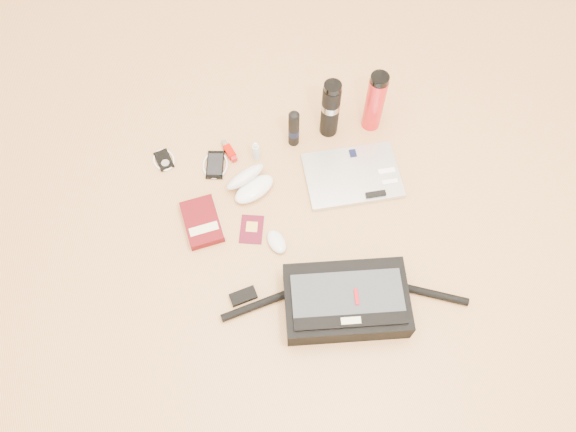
{
  "coord_description": "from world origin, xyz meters",
  "views": [
    {
      "loc": [
        -0.35,
        -0.78,
        1.85
      ],
      "look_at": [
        -0.03,
        0.07,
        0.06
      ],
      "focal_mm": 35.0,
      "sensor_mm": 36.0,
      "label": 1
    }
  ],
  "objects": [
    {
      "name": "ground",
      "position": [
        0.0,
        0.0,
        0.0
      ],
      "size": [
        4.0,
        4.0,
        0.0
      ],
      "primitive_type": "plane",
      "color": "tan",
      "rests_on": "ground"
    },
    {
      "name": "thermos_black",
      "position": [
        0.26,
        0.41,
        0.14
      ],
      "size": [
        0.09,
        0.09,
        0.27
      ],
      "rotation": [
        0.0,
        0.0,
        0.43
      ],
      "color": "black",
      "rests_on": "ground"
    },
    {
      "name": "sunglasses_case",
      "position": [
        -0.12,
        0.27,
        0.03
      ],
      "size": [
        0.2,
        0.19,
        0.1
      ],
      "rotation": [
        0.0,
        0.0,
        0.33
      ],
      "color": "white",
      "rests_on": "ground"
    },
    {
      "name": "ipod",
      "position": [
        -0.39,
        0.5,
        0.01
      ],
      "size": [
        0.09,
        0.1,
        0.01
      ],
      "rotation": [
        0.0,
        0.0,
        0.1
      ],
      "color": "black",
      "rests_on": "ground"
    },
    {
      "name": "thermos_red",
      "position": [
        0.43,
        0.38,
        0.14
      ],
      "size": [
        0.09,
        0.09,
        0.28
      ],
      "rotation": [
        0.0,
        0.0,
        0.29
      ],
      "color": "red",
      "rests_on": "ground"
    },
    {
      "name": "aerosol_can",
      "position": [
        0.11,
        0.41,
        0.09
      ],
      "size": [
        0.05,
        0.05,
        0.18
      ],
      "rotation": [
        0.0,
        0.0,
        0.06
      ],
      "color": "black",
      "rests_on": "ground"
    },
    {
      "name": "mouse",
      "position": [
        -0.1,
        0.01,
        0.02
      ],
      "size": [
        0.07,
        0.11,
        0.03
      ],
      "rotation": [
        0.0,
        0.0,
        0.12
      ],
      "color": "silver",
      "rests_on": "ground"
    },
    {
      "name": "laptop",
      "position": [
        0.27,
        0.17,
        0.01
      ],
      "size": [
        0.39,
        0.31,
        0.03
      ],
      "rotation": [
        0.0,
        0.0,
        -0.18
      ],
      "color": "silver",
      "rests_on": "ground"
    },
    {
      "name": "messenger_bag",
      "position": [
        0.04,
        -0.29,
        0.05
      ],
      "size": [
        0.81,
        0.36,
        0.12
      ],
      "rotation": [
        0.0,
        0.0,
        -0.28
      ],
      "color": "black",
      "rests_on": "ground"
    },
    {
      "name": "inhaler",
      "position": [
        -0.14,
        0.44,
        0.01
      ],
      "size": [
        0.04,
        0.1,
        0.03
      ],
      "rotation": [
        0.0,
        0.0,
        0.17
      ],
      "color": "#A40900",
      "rests_on": "ground"
    },
    {
      "name": "spray_bottle",
      "position": [
        -0.05,
        0.38,
        0.04
      ],
      "size": [
        0.03,
        0.03,
        0.1
      ],
      "rotation": [
        0.0,
        0.0,
        0.37
      ],
      "color": "#B8DEF1",
      "rests_on": "ground"
    },
    {
      "name": "passport",
      "position": [
        -0.17,
        0.1,
        0.0
      ],
      "size": [
        0.12,
        0.14,
        0.01
      ],
      "rotation": [
        0.0,
        0.0,
        -0.42
      ],
      "color": "#4B0919",
      "rests_on": "ground"
    },
    {
      "name": "phone",
      "position": [
        -0.21,
        0.41,
        0.01
      ],
      "size": [
        0.13,
        0.14,
        0.01
      ],
      "rotation": [
        0.0,
        0.0,
        -0.37
      ],
      "color": "black",
      "rests_on": "ground"
    },
    {
      "name": "book",
      "position": [
        -0.33,
        0.18,
        0.02
      ],
      "size": [
        0.13,
        0.19,
        0.04
      ],
      "rotation": [
        0.0,
        0.0,
        -0.04
      ],
      "color": "#4E070C",
      "rests_on": "ground"
    }
  ]
}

